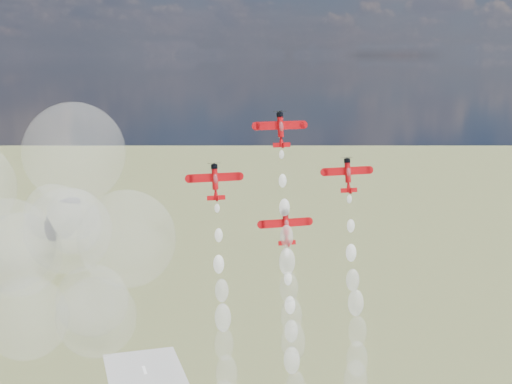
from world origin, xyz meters
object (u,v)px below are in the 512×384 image
at_px(plane_lead, 281,129).
at_px(plane_left, 215,181).
at_px(plane_right, 348,174).
at_px(plane_slot, 286,226).

xyz_separation_m(plane_lead, plane_left, (-14.80, -2.02, -10.16)).
xyz_separation_m(plane_right, plane_slot, (-14.80, -2.02, -10.16)).
bearing_deg(plane_lead, plane_left, -172.22).
relative_size(plane_left, plane_right, 1.00).
bearing_deg(plane_slot, plane_right, 7.78).
relative_size(plane_lead, plane_slot, 1.00).
bearing_deg(plane_lead, plane_slot, -90.00).
distance_m(plane_lead, plane_left, 18.07).
height_order(plane_lead, plane_slot, plane_lead).
bearing_deg(plane_left, plane_right, 0.00).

